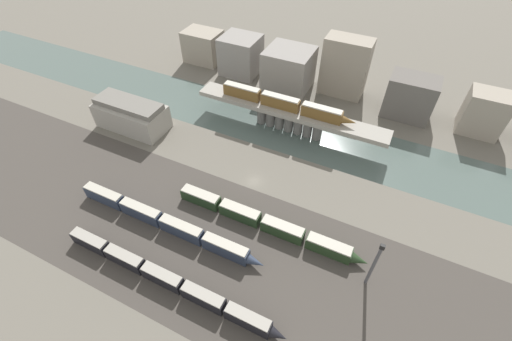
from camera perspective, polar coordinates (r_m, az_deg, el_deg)
The scene contains 16 objects.
ground_plane at distance 99.90m, azimuth -0.33°, elevation -1.82°, with size 400.00×400.00×0.00m, color #666056.
railbed_yard at distance 87.39m, azimuth -7.40°, elevation -12.28°, with size 280.00×42.00×0.01m, color #423D38.
river_water at distance 118.03m, azimuth 5.38°, elevation 6.79°, with size 320.00×23.44×0.01m, color #4C5B56.
bridge at distance 114.44m, azimuth 5.58°, elevation 9.10°, with size 64.75×7.25×8.25m.
train_on_bridge at distance 112.51m, azimuth 4.74°, elevation 11.16°, with size 45.33×2.80×4.08m.
train_yard_near at distance 82.67m, azimuth -14.66°, elevation -17.13°, with size 56.63×2.68×3.76m.
train_yard_mid at distance 91.15m, azimuth -14.92°, elevation -8.31°, with size 53.97×2.72×4.13m.
train_yard_far at distance 88.31m, azimuth 1.69°, elevation -8.75°, with size 51.17×3.13×3.66m.
warehouse_building at distance 123.49m, azimuth -20.05°, elevation 8.72°, with size 23.79×11.66×10.07m.
signal_tower at distance 79.04m, azimuth 19.05°, elevation -14.60°, with size 1.00×0.71×15.38m.
city_block_far_left at distance 157.08m, azimuth -8.79°, elevation 19.77°, with size 15.42×10.98×12.98m, color gray.
city_block_left at distance 146.08m, azimuth -2.56°, elevation 18.64°, with size 14.80×13.33×15.11m, color gray.
city_block_center at distance 136.50m, azimuth 5.43°, elevation 16.47°, with size 17.15×15.70×15.27m, color gray.
city_block_right at distance 134.78m, azimuth 14.60°, elevation 16.35°, with size 16.45×8.70×21.55m, color gray.
city_block_far_right at distance 131.41m, azimuth 24.27°, elevation 11.09°, with size 15.91×10.85×14.65m, color #605B56.
city_block_tall at distance 134.96m, azimuth 33.74°, elevation 7.96°, with size 12.61×9.58×14.55m, color gray.
Camera 1 is at (29.93, -60.78, 73.41)m, focal length 24.00 mm.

